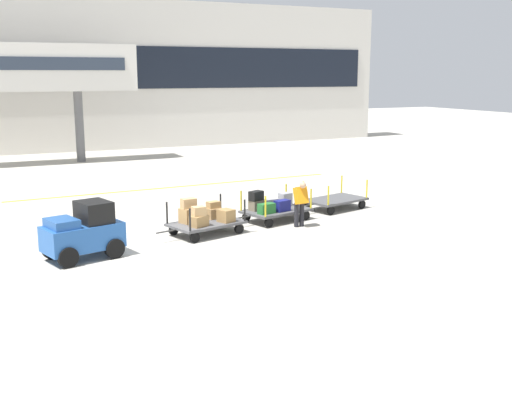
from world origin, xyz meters
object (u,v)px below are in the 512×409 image
object	(u,v)px
baggage_tug	(84,232)
baggage_cart_middle	(273,207)
baggage_cart_lead	(205,218)
baggage_cart_tail	(335,200)
baggage_handler	(300,202)

from	to	relation	value
baggage_tug	baggage_cart_middle	world-z (taller)	baggage_tug
baggage_cart_lead	baggage_tug	bearing A→B (deg)	-164.87
baggage_cart_middle	baggage_cart_tail	distance (m)	3.10
baggage_tug	baggage_cart_lead	world-z (taller)	baggage_tug
baggage_tug	baggage_handler	world-z (taller)	baggage_tug
baggage_cart_lead	baggage_handler	distance (m)	3.28
baggage_handler	baggage_cart_tail	bearing A→B (deg)	36.87
baggage_cart_lead	baggage_cart_middle	bearing A→B (deg)	15.27
baggage_cart_middle	baggage_tug	bearing A→B (deg)	-164.81
baggage_tug	baggage_cart_lead	distance (m)	4.13
baggage_tug	baggage_handler	size ratio (longest dim) A/B	1.48
baggage_cart_lead	baggage_cart_middle	world-z (taller)	baggage_cart_lead
baggage_cart_middle	baggage_handler	xyz separation A→B (m)	(0.41, -1.21, 0.37)
baggage_handler	baggage_cart_lead	bearing A→B (deg)	172.37
baggage_cart_lead	baggage_handler	world-z (taller)	baggage_handler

